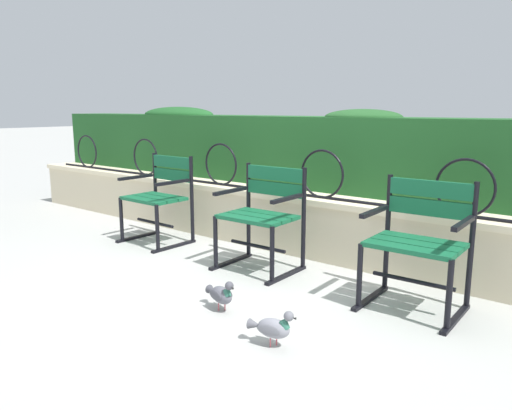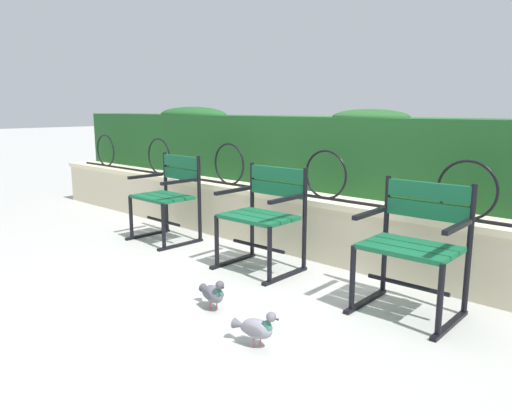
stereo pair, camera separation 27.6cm
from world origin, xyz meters
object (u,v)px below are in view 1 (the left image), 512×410
at_px(park_chair_left, 160,195).
at_px(park_chair_centre, 263,213).
at_px(pigeon_near_chairs, 221,294).
at_px(pigeon_far_side, 273,327).
at_px(park_chair_right, 419,239).

distance_m(park_chair_left, park_chair_centre, 1.29).
distance_m(pigeon_near_chairs, pigeon_far_side, 0.59).
bearing_deg(pigeon_far_side, park_chair_centre, 130.22).
height_order(park_chair_left, pigeon_far_side, park_chair_left).
relative_size(park_chair_left, pigeon_far_side, 2.91).
bearing_deg(park_chair_right, pigeon_near_chairs, -138.17).
relative_size(park_chair_centre, pigeon_near_chairs, 2.89).
distance_m(park_chair_centre, pigeon_near_chairs, 0.99).
xyz_separation_m(park_chair_left, pigeon_near_chairs, (1.62, -0.89, -0.35)).
bearing_deg(park_chair_left, pigeon_far_side, -26.20).
bearing_deg(pigeon_near_chairs, park_chair_left, 151.33).
height_order(park_chair_right, pigeon_far_side, park_chair_right).
bearing_deg(park_chair_centre, park_chair_left, 179.14).
relative_size(park_chair_left, park_chair_centre, 1.01).
xyz_separation_m(park_chair_centre, pigeon_far_side, (0.89, -1.05, -0.35)).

